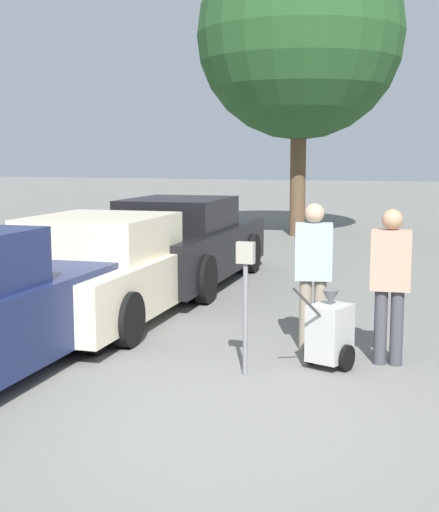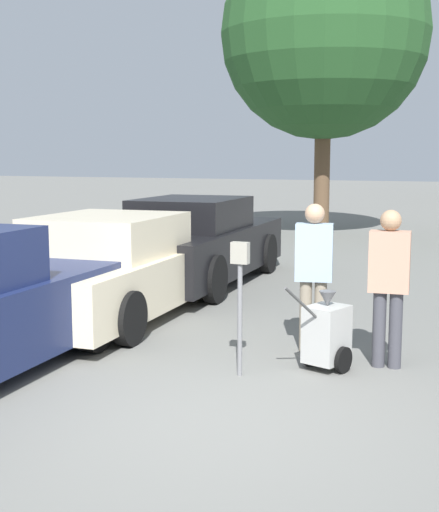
{
  "view_description": "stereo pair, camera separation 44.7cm",
  "coord_description": "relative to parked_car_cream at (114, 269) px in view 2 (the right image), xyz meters",
  "views": [
    {
      "loc": [
        2.15,
        -5.39,
        2.25
      ],
      "look_at": [
        -0.62,
        2.26,
        1.1
      ],
      "focal_mm": 50.0,
      "sensor_mm": 36.0,
      "label": 1
    },
    {
      "loc": [
        2.56,
        -5.23,
        2.25
      ],
      "look_at": [
        -0.62,
        2.26,
        1.1
      ],
      "focal_mm": 50.0,
      "sensor_mm": 36.0,
      "label": 2
    }
  ],
  "objects": [
    {
      "name": "parked_car_black",
      "position": [
        -0.0,
        2.73,
        0.05
      ],
      "size": [
        2.22,
        5.03,
        1.52
      ],
      "rotation": [
        0.0,
        0.0,
        0.07
      ],
      "color": "black",
      "rests_on": "ground_plane"
    },
    {
      "name": "person_worker",
      "position": [
        3.11,
        -0.74,
        0.31
      ],
      "size": [
        0.46,
        0.31,
        1.71
      ],
      "rotation": [
        0.0,
        0.0,
        3.36
      ],
      "color": "gray",
      "rests_on": "ground_plane"
    },
    {
      "name": "parking_meter",
      "position": [
        2.67,
        -1.92,
        0.3
      ],
      "size": [
        0.18,
        0.09,
        1.39
      ],
      "color": "slate",
      "rests_on": "ground_plane"
    },
    {
      "name": "person_supervisor",
      "position": [
        4.01,
        -1.04,
        0.3
      ],
      "size": [
        0.44,
        0.26,
        1.69
      ],
      "rotation": [
        0.0,
        0.0,
        3.24
      ],
      "color": "#3F3F47",
      "rests_on": "ground_plane"
    },
    {
      "name": "ground_plane",
      "position": [
        2.69,
        -3.32,
        -0.66
      ],
      "size": [
        120.0,
        120.0,
        0.0
      ],
      "primitive_type": "plane",
      "color": "slate"
    },
    {
      "name": "equipment_cart",
      "position": [
        3.43,
        -1.37,
        -0.27
      ],
      "size": [
        0.53,
        1.0,
        1.0
      ],
      "rotation": [
        0.0,
        0.0,
        -0.32
      ],
      "color": "#B2B2AD",
      "rests_on": "ground_plane"
    },
    {
      "name": "shade_tree",
      "position": [
        0.07,
        10.98,
        4.85
      ],
      "size": [
        5.69,
        5.69,
        8.37
      ],
      "color": "brown",
      "rests_on": "ground_plane"
    },
    {
      "name": "parked_car_cream",
      "position": [
        0.0,
        0.0,
        0.0
      ],
      "size": [
        2.29,
        4.81,
        1.44
      ],
      "rotation": [
        0.0,
        0.0,
        0.07
      ],
      "color": "beige",
      "rests_on": "ground_plane"
    }
  ]
}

